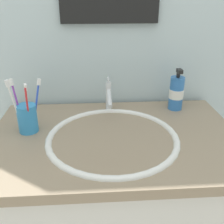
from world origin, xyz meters
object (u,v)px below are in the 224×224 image
(toothbrush_blue, at_px, (37,100))
(toothbrush_white, at_px, (14,104))
(soap_dispenser, at_px, (176,93))
(faucet, at_px, (109,96))
(toothbrush_red, at_px, (27,106))
(toothbrush_purple, at_px, (17,102))
(toothbrush_cup, at_px, (27,118))

(toothbrush_blue, bearing_deg, toothbrush_white, -139.98)
(toothbrush_white, xyz_separation_m, soap_dispenser, (0.64, 0.19, -0.05))
(faucet, bearing_deg, toothbrush_red, -147.41)
(soap_dispenser, bearing_deg, toothbrush_white, -163.74)
(toothbrush_purple, bearing_deg, faucet, 23.42)
(toothbrush_cup, bearing_deg, toothbrush_purple, 168.37)
(toothbrush_red, xyz_separation_m, soap_dispenser, (0.59, 0.20, -0.04))
(toothbrush_cup, xyz_separation_m, soap_dispenser, (0.60, 0.16, 0.02))
(toothbrush_cup, distance_m, soap_dispenser, 0.63)
(toothbrush_white, xyz_separation_m, toothbrush_blue, (0.07, 0.05, -0.01))
(toothbrush_purple, relative_size, toothbrush_white, 0.96)
(toothbrush_white, bearing_deg, faucet, 27.01)
(toothbrush_purple, distance_m, toothbrush_blue, 0.07)
(faucet, relative_size, toothbrush_red, 0.78)
(toothbrush_cup, relative_size, toothbrush_red, 0.53)
(toothbrush_blue, xyz_separation_m, soap_dispenser, (0.57, 0.13, -0.04))
(faucet, height_order, toothbrush_cup, faucet)
(toothbrush_purple, relative_size, soap_dispenser, 1.07)
(toothbrush_cup, relative_size, toothbrush_white, 0.51)
(toothbrush_purple, height_order, soap_dispenser, toothbrush_purple)
(toothbrush_purple, bearing_deg, toothbrush_cup, -11.63)
(toothbrush_cup, xyz_separation_m, toothbrush_blue, (0.03, 0.03, 0.06))
(toothbrush_white, bearing_deg, toothbrush_purple, 86.87)
(soap_dispenser, bearing_deg, faucet, -177.70)
(toothbrush_purple, xyz_separation_m, soap_dispenser, (0.63, 0.16, -0.04))
(toothbrush_white, height_order, toothbrush_blue, toothbrush_white)
(toothbrush_cup, distance_m, toothbrush_red, 0.07)
(toothbrush_red, relative_size, toothbrush_blue, 1.07)
(toothbrush_purple, xyz_separation_m, toothbrush_red, (0.05, -0.04, 0.00))
(toothbrush_red, relative_size, soap_dispenser, 1.08)
(toothbrush_cup, bearing_deg, faucet, 26.35)
(faucet, xyz_separation_m, toothbrush_blue, (-0.28, -0.12, 0.04))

